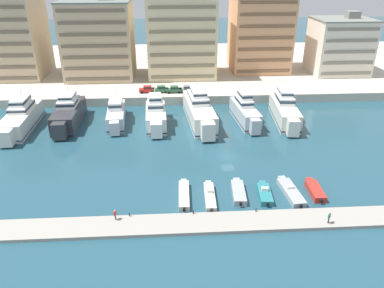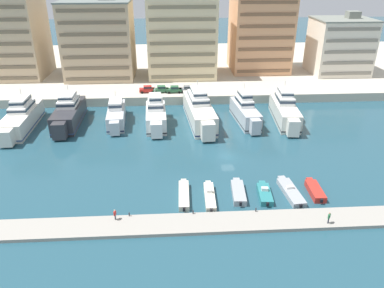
{
  "view_description": "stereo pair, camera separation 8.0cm",
  "coord_description": "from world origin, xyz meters",
  "views": [
    {
      "loc": [
        -10.83,
        -62.69,
        33.18
      ],
      "look_at": [
        -6.91,
        0.58,
        2.5
      ],
      "focal_mm": 35.0,
      "sensor_mm": 36.0,
      "label": 1
    },
    {
      "loc": [
        -10.75,
        -62.7,
        33.18
      ],
      "look_at": [
        -6.91,
        0.58,
        2.5
      ],
      "focal_mm": 35.0,
      "sensor_mm": 36.0,
      "label": 2
    }
  ],
  "objects": [
    {
      "name": "motorboat_grey_center",
      "position": [
        7.96,
        -13.5,
        0.44
      ],
      "size": [
        2.72,
        8.73,
        1.26
      ],
      "color": "#9EA3A8",
      "rests_on": "ground"
    },
    {
      "name": "pier_dock",
      "position": [
        0.0,
        -20.48,
        0.26
      ],
      "size": [
        120.0,
        4.52,
        0.52
      ],
      "primitive_type": "cube",
      "color": "#9E998E",
      "rests_on": "ground"
    },
    {
      "name": "yacht_ivory_center",
      "position": [
        -4.2,
        17.73,
        2.77
      ],
      "size": [
        6.74,
        23.46,
        9.08
      ],
      "color": "silver",
      "rests_on": "ground"
    },
    {
      "name": "ground_plane",
      "position": [
        0.0,
        0.0,
        0.0
      ],
      "size": [
        400.0,
        400.0,
        0.0
      ],
      "primitive_type": "plane",
      "color": "#234C5B"
    },
    {
      "name": "yacht_silver_center_right",
      "position": [
        6.35,
        16.97,
        2.51
      ],
      "size": [
        5.13,
        16.89,
        8.61
      ],
      "color": "silver",
      "rests_on": "ground"
    },
    {
      "name": "bollard_east_mid",
      "position": [
        1.27,
        -18.47,
        0.84
      ],
      "size": [
        0.2,
        0.2,
        0.61
      ],
      "color": "#2D2D33",
      "rests_on": "pier_dock"
    },
    {
      "name": "apartment_block_center_left",
      "position": [
        17.58,
        55.28,
        13.9
      ],
      "size": [
        17.84,
        16.92,
        25.18
      ],
      "color": "tan",
      "rests_on": "quay_promenade"
    },
    {
      "name": "yacht_ivory_far_left",
      "position": [
        -43.75,
        16.23,
        2.44
      ],
      "size": [
        5.38,
        20.54,
        8.37
      ],
      "color": "silver",
      "rests_on": "ground"
    },
    {
      "name": "bollard_west_mid",
      "position": [
        -7.9,
        -18.47,
        0.84
      ],
      "size": [
        0.2,
        0.2,
        0.61
      ],
      "color": "#2D2D33",
      "rests_on": "pier_dock"
    },
    {
      "name": "apartment_block_mid_left",
      "position": [
        -6.96,
        50.26,
        15.1
      ],
      "size": [
        20.09,
        16.2,
        27.59
      ],
      "color": "beige",
      "rests_on": "quay_promenade"
    },
    {
      "name": "pedestrian_near_edge",
      "position": [
        -18.96,
        -19.14,
        1.49
      ],
      "size": [
        0.36,
        0.6,
        1.64
      ],
      "color": "#4C515B",
      "rests_on": "pier_dock"
    },
    {
      "name": "yacht_white_center_left",
      "position": [
        -14.09,
        15.98,
        2.51
      ],
      "size": [
        4.9,
        15.6,
        8.66
      ],
      "color": "white",
      "rests_on": "ground"
    },
    {
      "name": "car_green_mid_left",
      "position": [
        -9.69,
        32.63,
        3.23
      ],
      "size": [
        4.14,
        2.0,
        1.8
      ],
      "color": "#2D6642",
      "rests_on": "quay_promenade"
    },
    {
      "name": "car_grey_center_left",
      "position": [
        -6.16,
        32.76,
        3.23
      ],
      "size": [
        4.16,
        2.03,
        1.8
      ],
      "color": "slate",
      "rests_on": "quay_promenade"
    },
    {
      "name": "motorboat_grey_mid_left",
      "position": [
        -0.39,
        -13.23,
        0.51
      ],
      "size": [
        2.39,
        7.36,
        1.03
      ],
      "color": "#9EA3A8",
      "rests_on": "ground"
    },
    {
      "name": "car_red_far_left",
      "position": [
        -16.79,
        33.25,
        3.23
      ],
      "size": [
        4.21,
        2.15,
        1.8
      ],
      "color": "red",
      "rests_on": "quay_promenade"
    },
    {
      "name": "quay_promenade",
      "position": [
        0.0,
        64.11,
        1.13
      ],
      "size": [
        180.0,
        70.0,
        2.26
      ],
      "primitive_type": "cube",
      "color": "beige",
      "rests_on": "ground"
    },
    {
      "name": "motorboat_cream_left",
      "position": [
        -5.04,
        -14.1,
        0.48
      ],
      "size": [
        1.78,
        8.17,
        1.49
      ],
      "color": "beige",
      "rests_on": "ground"
    },
    {
      "name": "yacht_charcoal_left",
      "position": [
        -33.91,
        18.14,
        2.54
      ],
      "size": [
        5.25,
        18.96,
        8.51
      ],
      "color": "#333338",
      "rests_on": "ground"
    },
    {
      "name": "pedestrian_mid_deck",
      "position": [
        10.76,
        -21.76,
        1.56
      ],
      "size": [
        0.49,
        0.54,
        1.76
      ],
      "color": "#282D3D",
      "rests_on": "pier_dock"
    },
    {
      "name": "yacht_ivory_mid_right",
      "position": [
        15.59,
        17.05,
        2.68
      ],
      "size": [
        5.84,
        19.88,
        8.94
      ],
      "color": "silver",
      "rests_on": "ground"
    },
    {
      "name": "yacht_silver_mid_left",
      "position": [
        -23.21,
        18.14,
        2.07
      ],
      "size": [
        4.67,
        16.09,
        6.94
      ],
      "color": "silver",
      "rests_on": "ground"
    },
    {
      "name": "apartment_block_center",
      "position": [
        41.32,
        50.09,
        10.46
      ],
      "size": [
        16.75,
        14.78,
        18.28
      ],
      "color": "silver",
      "rests_on": "quay_promenade"
    },
    {
      "name": "apartment_block_left",
      "position": [
        -30.99,
        50.03,
        13.17
      ],
      "size": [
        19.79,
        16.83,
        23.74
      ],
      "color": "#C6AD89",
      "rests_on": "quay_promenade"
    },
    {
      "name": "apartment_block_far_left",
      "position": [
        -54.94,
        52.27,
        15.21
      ],
      "size": [
        14.56,
        17.62,
        27.8
      ],
      "color": "#C6AD89",
      "rests_on": "quay_promenade"
    },
    {
      "name": "motorboat_teal_center_left",
      "position": [
        3.68,
        -13.88,
        0.49
      ],
      "size": [
        2.4,
        6.62,
        1.49
      ],
      "color": "teal",
      "rests_on": "ground"
    },
    {
      "name": "motorboat_red_center_right",
      "position": [
        11.9,
        -13.53,
        0.52
      ],
      "size": [
        2.06,
        6.57,
        1.04
      ],
      "color": "red",
      "rests_on": "ground"
    },
    {
      "name": "motorboat_cream_far_left",
      "position": [
        -9.04,
        -13.42,
        0.46
      ],
      "size": [
        1.82,
        8.46,
        0.91
      ],
      "color": "beige",
      "rests_on": "ground"
    },
    {
      "name": "car_green_left",
      "position": [
        -13.16,
        33.01,
        3.23
      ],
      "size": [
        4.23,
        2.2,
        1.8
      ],
      "color": "#2D6642",
      "rests_on": "quay_promenade"
    },
    {
      "name": "bollard_west",
      "position": [
        -17.08,
        -18.47,
        0.84
      ],
      "size": [
        0.2,
        0.2,
        0.61
      ],
      "color": "#2D2D33",
      "rests_on": "pier_dock"
    }
  ]
}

